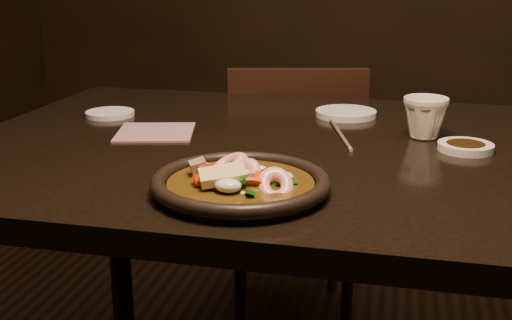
% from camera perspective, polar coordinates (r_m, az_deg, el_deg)
% --- Properties ---
extents(table, '(1.60, 0.90, 0.75)m').
position_cam_1_polar(table, '(1.21, 11.24, -2.54)').
color(table, black).
rests_on(table, floor).
extents(chair, '(0.46, 0.46, 0.81)m').
position_cam_1_polar(chair, '(1.87, 3.33, -2.67)').
color(chair, black).
rests_on(chair, floor).
extents(plate, '(0.26, 0.26, 0.03)m').
position_cam_1_polar(plate, '(0.93, -1.37, -2.16)').
color(plate, black).
rests_on(plate, table).
extents(stirfry, '(0.17, 0.14, 0.05)m').
position_cam_1_polar(stirfry, '(0.93, -1.34, -1.83)').
color(stirfry, '#3D290B').
rests_on(stirfry, plate).
extents(soy_dish, '(0.10, 0.10, 0.01)m').
position_cam_1_polar(soy_dish, '(1.21, 18.13, 1.11)').
color(soy_dish, white).
rests_on(soy_dish, table).
extents(saucer_left, '(0.11, 0.11, 0.01)m').
position_cam_1_polar(saucer_left, '(1.45, -12.85, 4.05)').
color(saucer_left, white).
rests_on(saucer_left, table).
extents(saucer_right, '(0.13, 0.13, 0.01)m').
position_cam_1_polar(saucer_right, '(1.43, 7.99, 4.14)').
color(saucer_right, white).
rests_on(saucer_right, table).
extents(tea_cup, '(0.11, 0.10, 0.09)m').
position_cam_1_polar(tea_cup, '(1.27, 14.80, 3.79)').
color(tea_cup, '#EEE8CE').
rests_on(tea_cup, table).
extents(chopsticks, '(0.07, 0.24, 0.01)m').
position_cam_1_polar(chopsticks, '(1.27, 7.45, 2.39)').
color(chopsticks, tan).
rests_on(chopsticks, table).
extents(napkin, '(0.18, 0.18, 0.00)m').
position_cam_1_polar(napkin, '(1.29, -8.93, 2.45)').
color(napkin, '#9E6170').
rests_on(napkin, table).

